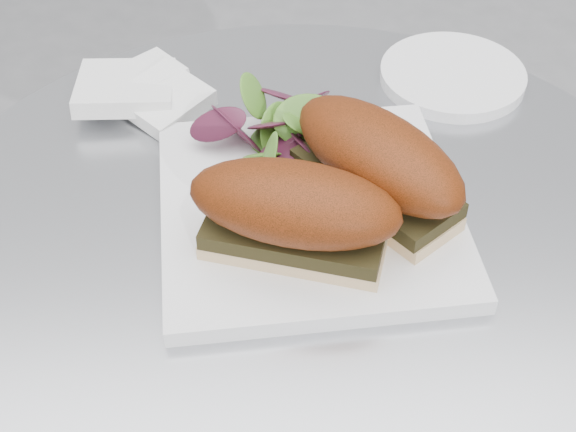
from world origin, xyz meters
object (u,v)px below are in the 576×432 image
sandwich_left (294,212)px  saucer (453,75)px  sandwich_right (378,162)px  plate (309,209)px

sandwich_left → saucer: size_ratio=1.20×
sandwich_right → plate: bearing=-127.4°
sandwich_left → saucer: (0.17, 0.26, -0.05)m
plate → sandwich_left: size_ratio=1.40×
sandwich_left → saucer: sandwich_left is taller
sandwich_left → plate: bearing=90.3°
sandwich_left → saucer: 0.31m
sandwich_left → sandwich_right: 0.09m
plate → saucer: bearing=51.6°
plate → saucer: size_ratio=1.67×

